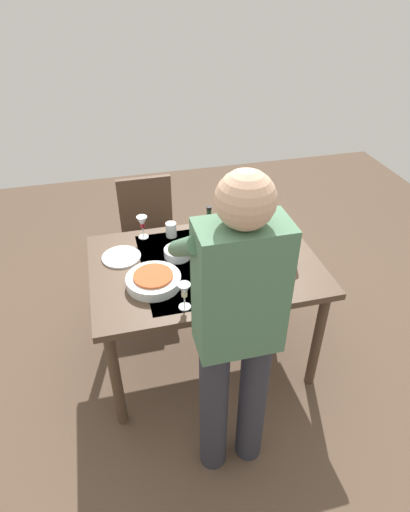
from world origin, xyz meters
TOP-DOWN VIEW (x-y plane):
  - ground_plane at (0.00, 0.00)m, footprint 6.00×6.00m
  - dining_table at (0.00, 0.00)m, footprint 1.33×0.91m
  - chair_near at (0.23, -0.84)m, footprint 0.40×0.40m
  - person_server at (0.04, 0.72)m, footprint 0.42×0.61m
  - wine_bottle at (-0.06, -0.13)m, footprint 0.07×0.07m
  - wine_glass_left at (0.31, -0.36)m, footprint 0.07×0.07m
  - wine_glass_right at (0.19, 0.35)m, footprint 0.07×0.07m
  - water_cup_near_left at (-0.28, 0.22)m, footprint 0.07×0.07m
  - water_cup_near_right at (-0.48, 0.15)m, footprint 0.07×0.07m
  - water_cup_far_left at (-0.33, 0.32)m, footprint 0.07×0.07m
  - water_cup_far_right at (0.14, -0.33)m, footprint 0.07×0.07m
  - serving_bowl_pasta at (0.32, 0.13)m, footprint 0.30×0.30m
  - side_bowl_salad at (-0.28, -0.28)m, footprint 0.18×0.18m
  - side_bowl_bread at (0.14, -0.10)m, footprint 0.16×0.16m
  - dinner_plate_near at (-0.29, -0.01)m, footprint 0.23×0.23m
  - dinner_plate_far at (0.47, -0.17)m, footprint 0.23×0.23m
  - table_fork at (-0.02, 0.08)m, footprint 0.04×0.18m

SIDE VIEW (x-z plane):
  - ground_plane at x=0.00m, z-range 0.00..0.00m
  - chair_near at x=0.23m, z-range 0.07..0.98m
  - dining_table at x=0.00m, z-range 0.30..1.08m
  - table_fork at x=-0.02m, z-range 0.78..0.78m
  - dinner_plate_near at x=-0.29m, z-range 0.78..0.79m
  - dinner_plate_far at x=0.47m, z-range 0.78..0.79m
  - serving_bowl_pasta at x=0.32m, z-range 0.78..0.84m
  - side_bowl_salad at x=-0.28m, z-range 0.78..0.84m
  - side_bowl_bread at x=0.14m, z-range 0.78..0.84m
  - water_cup_near_left at x=-0.28m, z-range 0.78..0.86m
  - water_cup_far_right at x=0.14m, z-range 0.78..0.87m
  - water_cup_far_left at x=-0.33m, z-range 0.78..0.88m
  - water_cup_near_right at x=-0.48m, z-range 0.78..0.89m
  - wine_glass_left at x=0.31m, z-range 0.81..0.96m
  - wine_glass_right at x=0.19m, z-range 0.81..0.96m
  - wine_bottle at x=-0.06m, z-range 0.74..1.04m
  - person_server at x=0.04m, z-range 0.12..1.81m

